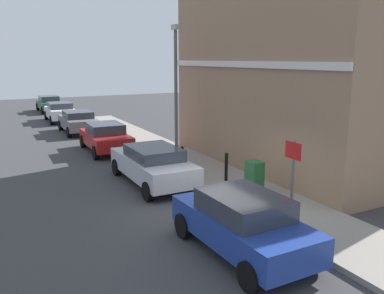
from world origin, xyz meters
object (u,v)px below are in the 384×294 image
car_red (106,137)px  car_grey (78,121)px  car_silver (153,164)px  bollard_near_cabinet (226,166)px  car_blue (243,223)px  utility_cabinet (254,180)px  bollard_far_kerb (182,158)px  street_sign (293,171)px  car_white (60,111)px  car_green (49,103)px  lamppost (176,87)px

car_red → car_grey: bearing=2.0°
car_silver → bollard_near_cabinet: bearing=-119.5°
car_blue → utility_cabinet: bearing=-41.3°
bollard_far_kerb → street_sign: (0.23, -5.99, 0.96)m
car_grey → car_white: 5.31m
car_grey → car_green: bearing=0.3°
car_blue → car_grey: bearing=-1.4°
utility_cabinet → lamppost: lamppost is taller
utility_cabinet → street_sign: size_ratio=0.50×
car_green → car_grey: bearing=179.4°
car_green → utility_cabinet: car_green is taller
car_green → utility_cabinet: size_ratio=3.49×
car_red → street_sign: bearing=-170.3°
car_grey → car_white: bearing=1.9°
car_silver → car_red: bearing=0.5°
car_silver → utility_cabinet: bearing=-144.8°
car_grey → lamppost: bearing=-166.4°
car_silver → street_sign: bearing=-163.9°
car_grey → bollard_far_kerb: size_ratio=3.80×
car_red → car_green: 17.33m
car_green → bollard_far_kerb: bearing=-176.8°
lamppost → bollard_far_kerb: bearing=-109.5°
bollard_far_kerb → car_blue: bearing=-104.0°
street_sign → lamppost: 8.20m
bollard_near_cabinet → lamppost: lamppost is taller
car_green → lamppost: lamppost is taller
car_white → bollard_far_kerb: size_ratio=3.82×
lamppost → bollard_near_cabinet: bearing=-86.7°
car_green → bollard_far_kerb: (1.44, -22.91, -0.01)m
car_grey → lamppost: (2.20, -9.44, 2.58)m
car_blue → car_grey: car_blue is taller
car_blue → bollard_near_cabinet: (2.54, 4.71, -0.06)m
car_red → car_green: car_red is taller
car_green → bollard_near_cabinet: size_ratio=3.86×
car_red → bollard_near_cabinet: 7.68m
car_white → car_green: 6.14m
bollard_near_cabinet → bollard_far_kerb: same height
car_green → street_sign: size_ratio=1.75×
car_red → lamppost: 4.89m
bollard_far_kerb → car_white: bearing=95.5°
car_blue → car_silver: car_blue is taller
car_blue → car_white: car_blue is taller
car_silver → car_red: same height
bollard_near_cabinet → street_sign: bearing=-99.4°
bollard_near_cabinet → car_silver: bearing=150.5°
car_silver → bollard_far_kerb: 1.44m
car_white → lamppost: lamppost is taller
car_green → lamppost: size_ratio=0.70×
car_blue → car_green: 29.35m
car_silver → lamppost: 4.11m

